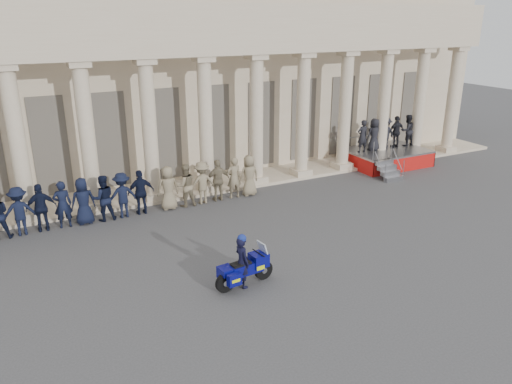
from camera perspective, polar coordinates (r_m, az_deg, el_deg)
name	(u,v)px	position (r m, az deg, el deg)	size (l,w,h in m)	color
ground	(262,271)	(16.69, 0.73, -8.97)	(90.00, 90.00, 0.00)	#3D3D3F
building	(137,82)	(28.73, -13.45, 12.17)	(40.00, 12.50, 9.00)	#C3B092
officer_rank	(58,205)	(20.97, -21.66, -1.40)	(17.78, 0.73, 1.92)	black
reviewing_stand	(388,139)	(28.82, 14.83, 5.85)	(4.34, 4.14, 2.66)	gray
motorcycle	(245,269)	(15.61, -1.25, -8.75)	(2.05, 0.90, 1.32)	black
rider	(242,261)	(15.41, -1.61, -7.86)	(0.47, 0.65, 1.76)	black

